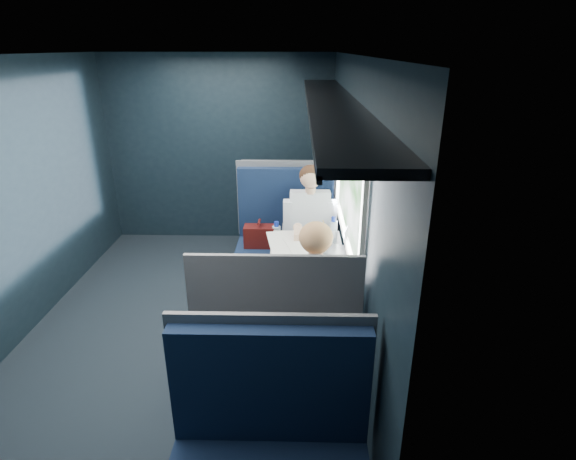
{
  "coord_description": "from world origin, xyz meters",
  "views": [
    {
      "loc": [
        0.98,
        -3.43,
        2.36
      ],
      "look_at": [
        0.9,
        0.0,
        0.95
      ],
      "focal_mm": 28.0,
      "sensor_mm": 36.0,
      "label": 1
    }
  ],
  "objects_px": {
    "bottle_small": "(333,231)",
    "laptop": "(342,246)",
    "table": "(304,261)",
    "woman": "(314,298)",
    "seat_bay_far": "(278,349)",
    "cup": "(334,229)",
    "man": "(310,225)",
    "seat_row_front": "(287,215)",
    "seat_bay_near": "(284,245)"
  },
  "relations": [
    {
      "from": "seat_bay_far",
      "to": "seat_row_front",
      "type": "bearing_deg",
      "value": 90.0
    },
    {
      "from": "woman",
      "to": "laptop",
      "type": "distance_m",
      "value": 0.75
    },
    {
      "from": "seat_bay_near",
      "to": "seat_row_front",
      "type": "distance_m",
      "value": 0.93
    },
    {
      "from": "seat_bay_near",
      "to": "woman",
      "type": "height_order",
      "value": "woman"
    },
    {
      "from": "seat_row_front",
      "to": "cup",
      "type": "height_order",
      "value": "seat_row_front"
    },
    {
      "from": "woman",
      "to": "man",
      "type": "bearing_deg",
      "value": 90.0
    },
    {
      "from": "man",
      "to": "seat_bay_far",
      "type": "bearing_deg",
      "value": -99.03
    },
    {
      "from": "woman",
      "to": "cup",
      "type": "height_order",
      "value": "woman"
    },
    {
      "from": "bottle_small",
      "to": "man",
      "type": "bearing_deg",
      "value": 112.37
    },
    {
      "from": "seat_bay_near",
      "to": "bottle_small",
      "type": "bearing_deg",
      "value": -54.77
    },
    {
      "from": "bottle_small",
      "to": "seat_bay_far",
      "type": "bearing_deg",
      "value": -111.77
    },
    {
      "from": "man",
      "to": "cup",
      "type": "xyz_separation_m",
      "value": [
        0.22,
        -0.26,
        0.06
      ]
    },
    {
      "from": "seat_bay_near",
      "to": "woman",
      "type": "distance_m",
      "value": 1.63
    },
    {
      "from": "man",
      "to": "seat_bay_near",
      "type": "bearing_deg",
      "value": 146.39
    },
    {
      "from": "bottle_small",
      "to": "cup",
      "type": "bearing_deg",
      "value": 83.56
    },
    {
      "from": "laptop",
      "to": "bottle_small",
      "type": "distance_m",
      "value": 0.25
    },
    {
      "from": "seat_bay_far",
      "to": "man",
      "type": "distance_m",
      "value": 1.62
    },
    {
      "from": "table",
      "to": "seat_row_front",
      "type": "height_order",
      "value": "seat_row_front"
    },
    {
      "from": "seat_row_front",
      "to": "woman",
      "type": "xyz_separation_m",
      "value": [
        0.25,
        -2.5,
        0.32
      ]
    },
    {
      "from": "man",
      "to": "laptop",
      "type": "relative_size",
      "value": 3.39
    },
    {
      "from": "seat_row_front",
      "to": "laptop",
      "type": "distance_m",
      "value": 1.91
    },
    {
      "from": "seat_bay_near",
      "to": "bottle_small",
      "type": "distance_m",
      "value": 0.89
    },
    {
      "from": "seat_bay_far",
      "to": "bottle_small",
      "type": "bearing_deg",
      "value": 68.23
    },
    {
      "from": "man",
      "to": "woman",
      "type": "xyz_separation_m",
      "value": [
        0.0,
        -1.41,
        0.01
      ]
    },
    {
      "from": "table",
      "to": "seat_bay_near",
      "type": "bearing_deg",
      "value": 102.41
    },
    {
      "from": "bottle_small",
      "to": "cup",
      "type": "relative_size",
      "value": 2.85
    },
    {
      "from": "man",
      "to": "woman",
      "type": "relative_size",
      "value": 1.0
    },
    {
      "from": "seat_bay_far",
      "to": "seat_row_front",
      "type": "height_order",
      "value": "seat_bay_far"
    },
    {
      "from": "woman",
      "to": "laptop",
      "type": "height_order",
      "value": "woman"
    },
    {
      "from": "seat_bay_near",
      "to": "laptop",
      "type": "xyz_separation_m",
      "value": [
        0.51,
        -0.88,
        0.39
      ]
    },
    {
      "from": "seat_bay_far",
      "to": "bottle_small",
      "type": "height_order",
      "value": "seat_bay_far"
    },
    {
      "from": "laptop",
      "to": "bottle_small",
      "type": "xyz_separation_m",
      "value": [
        -0.06,
        0.24,
        0.04
      ]
    },
    {
      "from": "table",
      "to": "laptop",
      "type": "distance_m",
      "value": 0.35
    },
    {
      "from": "laptop",
      "to": "woman",
      "type": "bearing_deg",
      "value": -109.47
    },
    {
      "from": "table",
      "to": "seat_bay_near",
      "type": "xyz_separation_m",
      "value": [
        -0.19,
        0.87,
        -0.24
      ]
    },
    {
      "from": "seat_bay_far",
      "to": "laptop",
      "type": "xyz_separation_m",
      "value": [
        0.5,
        0.87,
        0.39
      ]
    },
    {
      "from": "seat_bay_far",
      "to": "cup",
      "type": "height_order",
      "value": "seat_bay_far"
    },
    {
      "from": "bottle_small",
      "to": "laptop",
      "type": "bearing_deg",
      "value": -76.78
    },
    {
      "from": "seat_bay_far",
      "to": "seat_bay_near",
      "type": "bearing_deg",
      "value": 90.3
    },
    {
      "from": "seat_bay_far",
      "to": "seat_row_front",
      "type": "xyz_separation_m",
      "value": [
        0.0,
        2.67,
        -0.0
      ]
    },
    {
      "from": "laptop",
      "to": "bottle_small",
      "type": "bearing_deg",
      "value": 103.22
    },
    {
      "from": "seat_bay_near",
      "to": "man",
      "type": "xyz_separation_m",
      "value": [
        0.26,
        -0.17,
        0.3
      ]
    },
    {
      "from": "seat_bay_far",
      "to": "man",
      "type": "bearing_deg",
      "value": 80.97
    },
    {
      "from": "seat_row_front",
      "to": "woman",
      "type": "height_order",
      "value": "woman"
    },
    {
      "from": "cup",
      "to": "woman",
      "type": "bearing_deg",
      "value": -100.64
    },
    {
      "from": "table",
      "to": "woman",
      "type": "height_order",
      "value": "woman"
    },
    {
      "from": "laptop",
      "to": "cup",
      "type": "xyz_separation_m",
      "value": [
        -0.03,
        0.45,
        -0.03
      ]
    },
    {
      "from": "bottle_small",
      "to": "table",
      "type": "bearing_deg",
      "value": -138.22
    },
    {
      "from": "table",
      "to": "laptop",
      "type": "xyz_separation_m",
      "value": [
        0.32,
        -0.01,
        0.15
      ]
    },
    {
      "from": "table",
      "to": "seat_row_front",
      "type": "bearing_deg",
      "value": 95.8
    }
  ]
}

